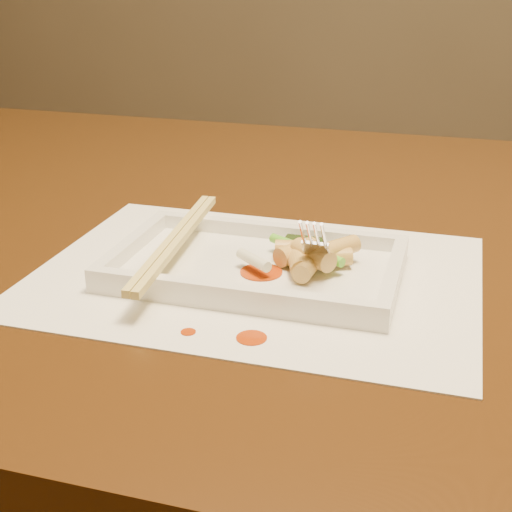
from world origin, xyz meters
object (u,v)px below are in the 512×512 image
(table, at_px, (255,297))
(chopstick_a, at_px, (172,239))
(placemat, at_px, (256,275))
(fork, at_px, (339,190))
(plate_base, at_px, (256,270))

(table, height_order, chopstick_a, chopstick_a)
(placemat, relative_size, fork, 2.86)
(table, distance_m, chopstick_a, 0.20)
(table, height_order, placemat, placemat)
(placemat, bearing_deg, fork, 14.42)
(placemat, height_order, plate_base, plate_base)
(chopstick_a, bearing_deg, fork, 6.75)
(plate_base, relative_size, chopstick_a, 1.08)
(fork, bearing_deg, plate_base, -165.58)
(chopstick_a, bearing_deg, plate_base, 0.00)
(placemat, relative_size, chopstick_a, 1.66)
(table, relative_size, chopstick_a, 5.81)
(chopstick_a, xyz_separation_m, fork, (0.15, 0.02, 0.06))
(placemat, xyz_separation_m, chopstick_a, (-0.08, 0.00, 0.03))
(placemat, distance_m, chopstick_a, 0.09)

